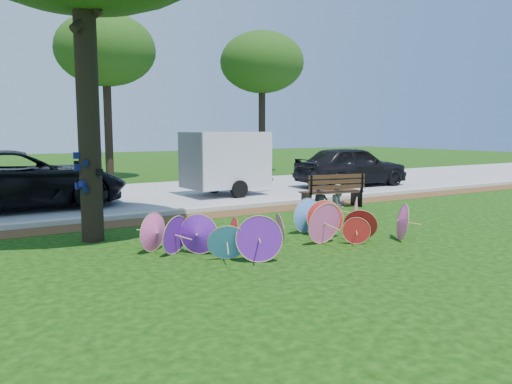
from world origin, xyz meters
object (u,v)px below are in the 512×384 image
cargo_trailer (226,160)px  park_bench (331,191)px  parasol_pile (290,226)px  black_van (16,180)px  dark_pickup (351,166)px  person_left (321,187)px  person_right (339,185)px

cargo_trailer → park_bench: bearing=-74.0°
parasol_pile → park_bench: (3.82, 3.40, 0.11)m
black_van → dark_pickup: black_van is taller
parasol_pile → black_van: black_van is taller
person_left → cargo_trailer: bearing=124.9°
black_van → dark_pickup: size_ratio=1.27×
black_van → person_left: size_ratio=4.95×
dark_pickup → cargo_trailer: (-5.71, 0.02, 0.43)m
black_van → dark_pickup: bearing=-93.7°
black_van → person_right: black_van is taller
black_van → park_bench: size_ratio=3.25×
parasol_pile → black_van: bearing=118.7°
dark_pickup → person_right: (-3.94, -3.92, -0.18)m
person_right → dark_pickup: bearing=25.8°
parasol_pile → person_right: size_ratio=4.20×
cargo_trailer → parasol_pile: bearing=-111.6°
black_van → cargo_trailer: 6.61m
park_bench → person_right: 0.38m
parasol_pile → person_right: person_right is taller
park_bench → person_left: (-0.35, 0.05, 0.13)m
dark_pickup → person_right: 5.56m
cargo_trailer → park_bench: 4.31m
parasol_pile → park_bench: bearing=41.7°
parasol_pile → cargo_trailer: cargo_trailer is taller
park_bench → black_van: bearing=161.9°
person_right → cargo_trailer: bearing=95.2°
parasol_pile → dark_pickup: (8.10, 7.37, 0.44)m
black_van → cargo_trailer: (6.59, -0.27, 0.40)m
black_van → park_bench: black_van is taller
person_left → black_van: bearing=170.9°
cargo_trailer → person_right: (1.78, -3.94, -0.62)m
black_van → dark_pickup: (12.30, -0.29, -0.03)m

